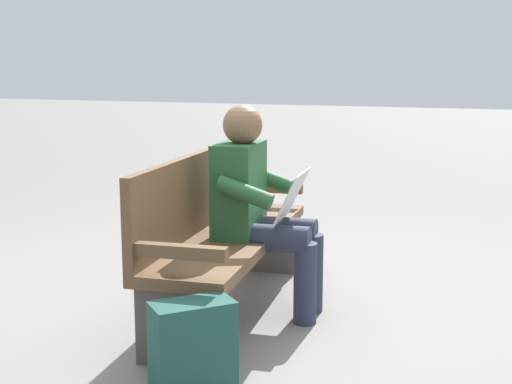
% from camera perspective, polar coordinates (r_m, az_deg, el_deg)
% --- Properties ---
extents(ground_plane, '(40.00, 40.00, 0.00)m').
position_cam_1_polar(ground_plane, '(4.10, -1.99, -9.53)').
color(ground_plane, gray).
extents(bench_near, '(1.84, 0.68, 0.90)m').
position_cam_1_polar(bench_near, '(3.99, -3.01, -3.22)').
color(bench_near, brown).
rests_on(bench_near, ground).
extents(person_seated, '(0.60, 0.60, 1.18)m').
position_cam_1_polar(person_seated, '(3.89, 0.23, -1.01)').
color(person_seated, '#23512D').
rests_on(person_seated, ground).
extents(backpack, '(0.38, 0.37, 0.41)m').
position_cam_1_polar(backpack, '(3.06, -5.21, -12.61)').
color(backpack, '#1E4C42').
rests_on(backpack, ground).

